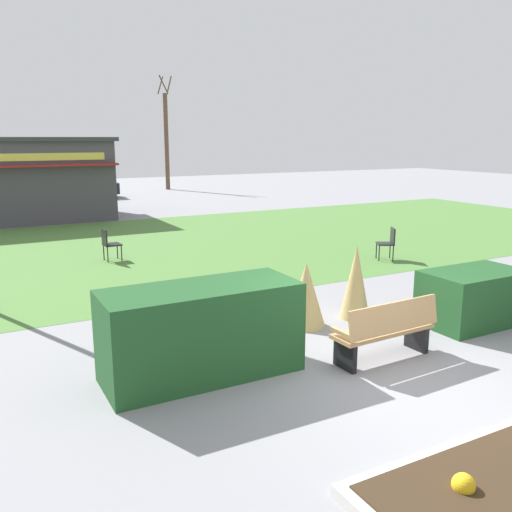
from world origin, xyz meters
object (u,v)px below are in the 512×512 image
(park_bench, at_px, (386,330))
(cafe_chair_center, at_px, (388,241))
(parked_car_center_slot, at_px, (77,187))
(cafe_chair_west, at_px, (109,242))
(tree_right_bg, at_px, (166,140))

(park_bench, distance_m, cafe_chair_center, 7.15)
(park_bench, bearing_deg, parked_car_center_slot, 89.61)
(park_bench, height_order, parked_car_center_slot, parked_car_center_slot)
(park_bench, relative_size, cafe_chair_west, 1.93)
(park_bench, distance_m, tree_right_bg, 29.13)
(tree_right_bg, bearing_deg, parked_car_center_slot, -153.84)
(park_bench, distance_m, parked_car_center_slot, 25.19)
(cafe_chair_west, bearing_deg, park_bench, -76.99)
(cafe_chair_center, xyz_separation_m, tree_right_bg, (1.68, 22.95, 2.66))
(cafe_chair_west, relative_size, parked_car_center_slot, 0.21)
(park_bench, relative_size, parked_car_center_slot, 0.40)
(parked_car_center_slot, bearing_deg, cafe_chair_west, -97.67)
(cafe_chair_west, distance_m, tree_right_bg, 21.40)
(cafe_chair_west, bearing_deg, parked_car_center_slot, 82.33)
(park_bench, xyz_separation_m, tree_right_bg, (6.46, 28.28, 2.71))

